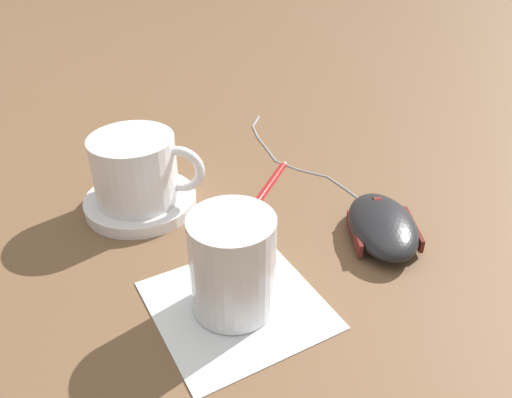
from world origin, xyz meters
name	(u,v)px	position (x,y,z in m)	size (l,w,h in m)	color
ground_plane	(256,257)	(0.00, 0.00, 0.00)	(3.00, 3.00, 0.00)	brown
saucer	(141,202)	(0.12, 0.11, 0.01)	(0.13, 0.13, 0.01)	white
coffee_cup	(137,169)	(0.12, 0.10, 0.05)	(0.09, 0.12, 0.07)	white
computer_mouse	(383,226)	(0.00, -0.14, 0.02)	(0.12, 0.09, 0.03)	black
mouse_cable	(290,156)	(0.19, -0.09, 0.00)	(0.28, 0.08, 0.00)	gray
napkin_under_glass	(237,304)	(-0.06, 0.03, 0.00)	(0.14, 0.14, 0.00)	white
drinking_glass	(233,264)	(-0.06, 0.03, 0.05)	(0.07, 0.07, 0.09)	silver
pen	(266,187)	(0.12, -0.04, 0.00)	(0.13, 0.09, 0.01)	#B21919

